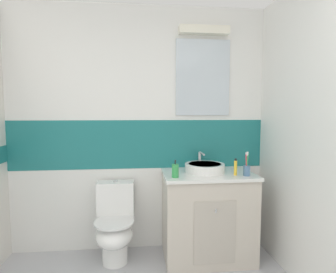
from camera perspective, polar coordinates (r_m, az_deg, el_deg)
wall_back_tiled at (r=2.85m, az=-5.83°, el=1.68°), size 3.20×0.20×2.50m
vanity_cabinet at (r=2.80m, az=8.24°, el=-16.01°), size 0.86×0.57×0.85m
sink_basin at (r=2.68m, az=7.67°, el=-6.44°), size 0.39×0.43×0.17m
toilet at (r=2.78m, az=-11.10°, el=-17.78°), size 0.37×0.50×0.76m
toothbrush_cup at (r=2.61m, az=16.17°, el=-6.67°), size 0.06×0.06×0.22m
soap_dispenser at (r=2.44m, az=1.51°, el=-7.17°), size 0.06×0.06×0.16m
toothpaste_tube_upright at (r=2.59m, az=13.96°, el=-6.32°), size 0.03×0.03×0.16m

